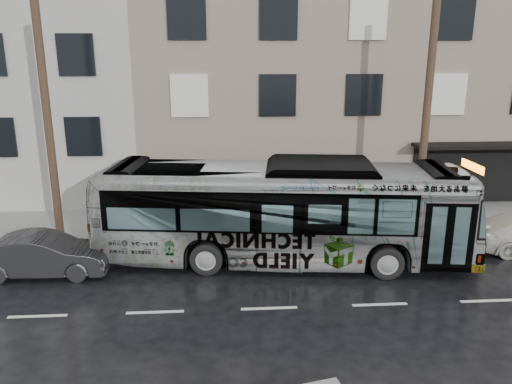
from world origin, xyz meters
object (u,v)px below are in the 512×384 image
(sign_post, at_px, (446,199))
(dark_sedan, at_px, (44,255))
(bus, at_px, (283,212))
(utility_pole_rear, at_px, (48,120))
(utility_pole_front, at_px, (426,117))

(sign_post, bearing_deg, dark_sedan, -168.22)
(bus, bearing_deg, utility_pole_rear, 80.79)
(utility_pole_front, distance_m, utility_pole_rear, 14.00)
(bus, bearing_deg, utility_pole_front, -59.93)
(utility_pole_rear, bearing_deg, utility_pole_front, 0.00)
(sign_post, xyz_separation_m, dark_sedan, (-14.66, -3.06, -0.66))
(utility_pole_rear, distance_m, sign_post, 15.46)
(utility_pole_front, bearing_deg, bus, -157.07)
(utility_pole_front, xyz_separation_m, sign_post, (1.10, 0.00, -3.30))
(utility_pole_rear, relative_size, bus, 0.71)
(sign_post, relative_size, bus, 0.19)
(utility_pole_rear, height_order, dark_sedan, utility_pole_rear)
(utility_pole_front, relative_size, utility_pole_rear, 1.00)
(utility_pole_front, height_order, dark_sedan, utility_pole_front)
(utility_pole_rear, height_order, sign_post, utility_pole_rear)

